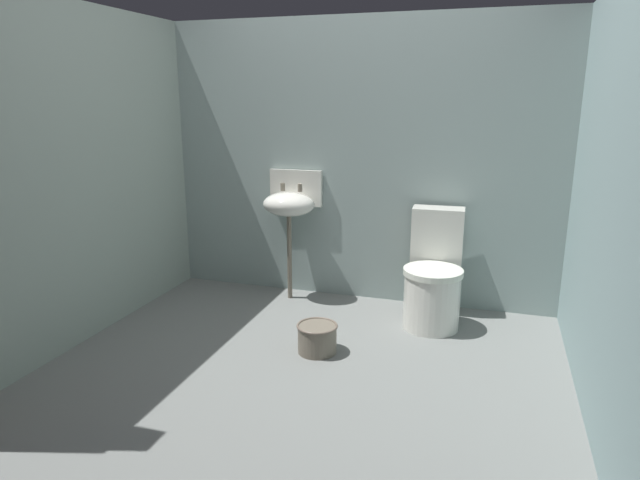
% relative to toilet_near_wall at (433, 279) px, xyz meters
% --- Properties ---
extents(ground_plane, '(3.37, 2.95, 0.08)m').
position_rel_toilet_near_wall_xyz_m(ground_plane, '(-0.63, -0.92, -0.36)').
color(ground_plane, slate).
extents(wall_back, '(3.37, 0.10, 2.11)m').
position_rel_toilet_near_wall_xyz_m(wall_back, '(-0.63, 0.40, 0.73)').
color(wall_back, '#8B9E9B').
rests_on(wall_back, ground).
extents(wall_left, '(0.10, 2.75, 2.11)m').
position_rel_toilet_near_wall_xyz_m(wall_left, '(-2.17, -0.82, 0.73)').
color(wall_left, '#8E9F94').
rests_on(wall_left, ground).
extents(wall_right, '(0.10, 2.75, 2.11)m').
position_rel_toilet_near_wall_xyz_m(wall_right, '(0.91, -0.82, 0.73)').
color(wall_right, '#849FA0').
rests_on(wall_right, ground).
extents(toilet_near_wall, '(0.42, 0.61, 0.78)m').
position_rel_toilet_near_wall_xyz_m(toilet_near_wall, '(0.00, 0.00, 0.00)').
color(toilet_near_wall, silver).
rests_on(toilet_near_wall, ground).
extents(sink, '(0.42, 0.35, 0.99)m').
position_rel_toilet_near_wall_xyz_m(sink, '(-1.12, 0.19, 0.43)').
color(sink, '#6D6455').
rests_on(sink, ground).
extents(bucket, '(0.26, 0.26, 0.18)m').
position_rel_toilet_near_wall_xyz_m(bucket, '(-0.62, -0.69, -0.23)').
color(bucket, '#6D6455').
rests_on(bucket, ground).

